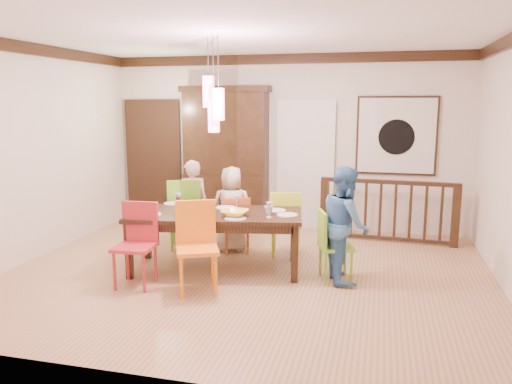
% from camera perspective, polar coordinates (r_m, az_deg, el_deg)
% --- Properties ---
extents(floor, '(6.00, 6.00, 0.00)m').
position_cam_1_polar(floor, '(6.36, -1.05, -9.29)').
color(floor, '#A2744E').
rests_on(floor, ground).
extents(ceiling, '(6.00, 6.00, 0.00)m').
position_cam_1_polar(ceiling, '(6.04, -1.14, 17.59)').
color(ceiling, white).
rests_on(ceiling, wall_back).
extents(wall_back, '(6.00, 0.00, 6.00)m').
position_cam_1_polar(wall_back, '(8.46, 3.37, 5.64)').
color(wall_back, beige).
rests_on(wall_back, floor).
extents(wall_left, '(0.00, 5.00, 5.00)m').
position_cam_1_polar(wall_left, '(7.41, -24.17, 4.11)').
color(wall_left, beige).
rests_on(wall_left, floor).
extents(crown_molding, '(6.00, 5.00, 0.16)m').
position_cam_1_polar(crown_molding, '(6.04, -1.14, 16.84)').
color(crown_molding, black).
rests_on(crown_molding, wall_back).
extents(panel_door, '(1.04, 0.07, 2.24)m').
position_cam_1_polar(panel_door, '(9.21, -11.58, 3.32)').
color(panel_door, black).
rests_on(panel_door, wall_back).
extents(white_doorway, '(0.97, 0.05, 2.22)m').
position_cam_1_polar(white_doorway, '(8.41, 5.64, 2.84)').
color(white_doorway, silver).
rests_on(white_doorway, wall_back).
extents(painting, '(1.25, 0.06, 1.25)m').
position_cam_1_polar(painting, '(8.27, 15.75, 6.21)').
color(painting, black).
rests_on(painting, wall_back).
extents(pendant_cluster, '(0.27, 0.21, 1.14)m').
position_cam_1_polar(pendant_cluster, '(6.18, -4.86, 10.02)').
color(pendant_cluster, '#FF4C7D').
rests_on(pendant_cluster, ceiling).
extents(dining_table, '(2.31, 1.37, 0.75)m').
position_cam_1_polar(dining_table, '(6.35, -4.67, -3.06)').
color(dining_table, black).
rests_on(dining_table, floor).
extents(chair_far_left, '(0.60, 0.60, 1.04)m').
position_cam_1_polar(chair_far_left, '(7.38, -8.11, -1.83)').
color(chair_far_left, '#6BB725').
rests_on(chair_far_left, floor).
extents(chair_far_mid, '(0.49, 0.49, 0.82)m').
position_cam_1_polar(chair_far_mid, '(7.11, -2.33, -3.24)').
color(chair_far_mid, '#C55320').
rests_on(chair_far_mid, floor).
extents(chair_far_right, '(0.48, 0.48, 0.94)m').
position_cam_1_polar(chair_far_right, '(6.96, 3.46, -3.00)').
color(chair_far_right, '#BDD228').
rests_on(chair_far_right, floor).
extents(chair_near_left, '(0.47, 0.47, 0.97)m').
position_cam_1_polar(chair_near_left, '(5.95, -13.74, -5.35)').
color(chair_near_left, '#B4272E').
rests_on(chair_near_left, floor).
extents(chair_near_mid, '(0.61, 0.61, 1.02)m').
position_cam_1_polar(chair_near_mid, '(5.66, -6.75, -5.67)').
color(chair_near_mid, orange).
rests_on(chair_near_mid, floor).
extents(chair_end_right, '(0.48, 0.48, 0.85)m').
position_cam_1_polar(chair_end_right, '(6.08, 9.14, -5.53)').
color(chair_end_right, '#70B628').
rests_on(chair_end_right, floor).
extents(china_hutch, '(1.51, 0.46, 2.39)m').
position_cam_1_polar(china_hutch, '(8.53, -3.44, 3.98)').
color(china_hutch, black).
rests_on(china_hutch, floor).
extents(balustrade, '(2.08, 0.22, 0.96)m').
position_cam_1_polar(balustrade, '(7.91, 14.81, -1.98)').
color(balustrade, black).
rests_on(balustrade, floor).
extents(person_far_left, '(0.57, 0.51, 1.31)m').
position_cam_1_polar(person_far_left, '(7.35, -7.31, -1.41)').
color(person_far_left, '#FBBFCA').
rests_on(person_far_left, floor).
extents(person_far_mid, '(0.68, 0.54, 1.23)m').
position_cam_1_polar(person_far_mid, '(7.17, -2.78, -1.94)').
color(person_far_mid, '#C6B496').
rests_on(person_far_mid, floor).
extents(person_end_right, '(0.71, 0.80, 1.39)m').
position_cam_1_polar(person_end_right, '(6.04, 10.16, -3.63)').
color(person_end_right, teal).
rests_on(person_end_right, floor).
extents(serving_bowl, '(0.35, 0.35, 0.08)m').
position_cam_1_polar(serving_bowl, '(6.09, -2.45, -2.45)').
color(serving_bowl, gold).
rests_on(serving_bowl, dining_table).
extents(small_bowl, '(0.23, 0.23, 0.07)m').
position_cam_1_polar(small_bowl, '(6.44, -7.13, -1.88)').
color(small_bowl, white).
rests_on(small_bowl, dining_table).
extents(cup_left, '(0.13, 0.13, 0.10)m').
position_cam_1_polar(cup_left, '(6.25, -8.71, -2.11)').
color(cup_left, silver).
rests_on(cup_left, dining_table).
extents(cup_right, '(0.11, 0.11, 0.10)m').
position_cam_1_polar(cup_right, '(6.23, 1.48, -2.07)').
color(cup_right, silver).
rests_on(cup_right, dining_table).
extents(plate_far_left, '(0.26, 0.26, 0.01)m').
position_cam_1_polar(plate_far_left, '(6.92, -9.45, -1.31)').
color(plate_far_left, white).
rests_on(plate_far_left, dining_table).
extents(plate_far_mid, '(0.26, 0.26, 0.01)m').
position_cam_1_polar(plate_far_mid, '(6.57, -3.47, -1.80)').
color(plate_far_mid, white).
rests_on(plate_far_mid, dining_table).
extents(plate_far_right, '(0.26, 0.26, 0.01)m').
position_cam_1_polar(plate_far_right, '(6.39, 2.27, -2.14)').
color(plate_far_right, white).
rests_on(plate_far_right, dining_table).
extents(plate_near_left, '(0.26, 0.26, 0.01)m').
position_cam_1_polar(plate_near_left, '(6.30, -11.97, -2.53)').
color(plate_near_left, white).
rests_on(plate_near_left, dining_table).
extents(plate_near_mid, '(0.26, 0.26, 0.01)m').
position_cam_1_polar(plate_near_mid, '(5.97, -2.36, -3.02)').
color(plate_near_mid, white).
rests_on(plate_near_mid, dining_table).
extents(plate_end_right, '(0.26, 0.26, 0.01)m').
position_cam_1_polar(plate_end_right, '(6.15, 3.62, -2.64)').
color(plate_end_right, white).
rests_on(plate_end_right, dining_table).
extents(wine_glass_a, '(0.08, 0.08, 0.19)m').
position_cam_1_polar(wine_glass_a, '(6.68, -8.86, -0.95)').
color(wine_glass_a, '#590C19').
rests_on(wine_glass_a, dining_table).
extents(wine_glass_b, '(0.08, 0.08, 0.19)m').
position_cam_1_polar(wine_glass_b, '(6.44, -2.22, -1.24)').
color(wine_glass_b, silver).
rests_on(wine_glass_b, dining_table).
extents(wine_glass_c, '(0.08, 0.08, 0.19)m').
position_cam_1_polar(wine_glass_c, '(6.14, -5.81, -1.86)').
color(wine_glass_c, '#590C19').
rests_on(wine_glass_c, dining_table).
extents(wine_glass_d, '(0.08, 0.08, 0.19)m').
position_cam_1_polar(wine_glass_d, '(6.02, 1.53, -2.06)').
color(wine_glass_d, silver).
rests_on(wine_glass_d, dining_table).
extents(napkin, '(0.18, 0.14, 0.01)m').
position_cam_1_polar(napkin, '(6.04, -6.56, -2.92)').
color(napkin, '#D83359').
rests_on(napkin, dining_table).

